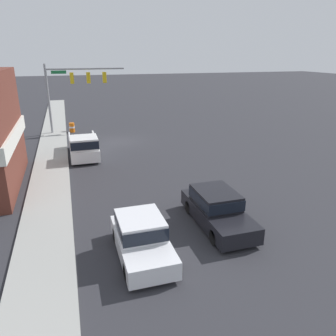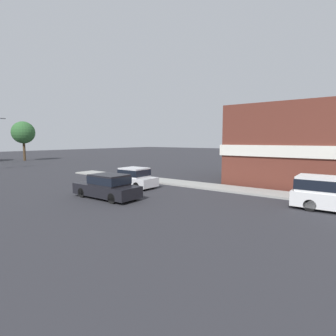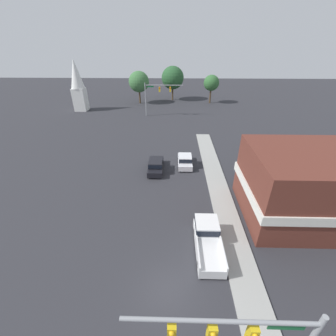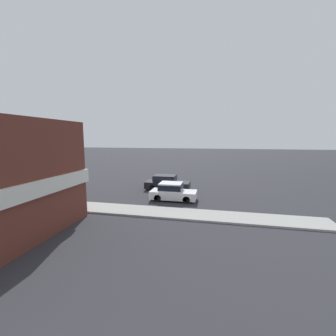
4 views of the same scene
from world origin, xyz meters
TOP-DOWN VIEW (x-y plane):
  - ground_plane at (0.00, 0.00)m, footprint 200.00×200.00m
  - sidewalk_curb at (5.70, 0.00)m, footprint 2.40×60.00m
  - far_signal_assembly at (-3.50, 41.83)m, footprint 8.38×0.49m
  - car_lead at (-2.05, 16.80)m, footprint 1.91×4.88m
  - car_oncoming at (1.91, 18.25)m, footprint 1.90×4.21m
  - pickup_truck_parked at (3.26, 4.14)m, footprint 2.08×5.45m
  - corner_brick_building at (12.52, 8.47)m, footprint 10.55×9.13m
  - church_steeple at (-22.65, 46.09)m, footprint 3.14×3.14m
  - backdrop_tree_left_far at (-9.12, 53.58)m, footprint 5.39×5.39m
  - backdrop_tree_left_mid at (-0.16, 57.77)m, footprint 6.20×6.20m
  - backdrop_tree_center at (10.25, 54.39)m, footprint 4.12×4.12m

SIDE VIEW (x-z plane):
  - ground_plane at x=0.00m, z-range 0.00..0.00m
  - sidewalk_curb at x=5.70m, z-range 0.00..0.14m
  - car_oncoming at x=1.91m, z-range 0.02..1.66m
  - car_lead at x=-2.05m, z-range 0.03..1.66m
  - pickup_truck_parked at x=3.26m, z-range -0.02..1.85m
  - corner_brick_building at x=12.52m, z-range -0.04..6.78m
  - backdrop_tree_center at x=10.25m, z-range 1.59..8.95m
  - far_signal_assembly at x=-3.50m, z-range 1.68..8.95m
  - backdrop_tree_left_far at x=-9.12m, z-range 1.46..9.81m
  - backdrop_tree_left_mid at x=-0.16m, z-range 1.48..10.67m
  - church_steeple at x=-22.65m, z-range 0.27..12.04m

